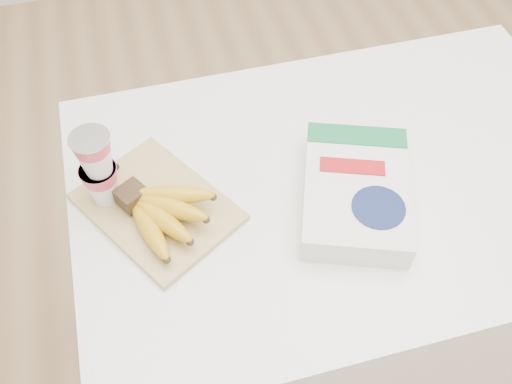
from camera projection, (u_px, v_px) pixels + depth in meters
table at (328, 277)px, 1.39m from camera, size 1.04×0.69×0.78m
cutting_board at (157, 207)px, 1.03m from camera, size 0.31×0.34×0.01m
bananas at (161, 211)px, 0.98m from camera, size 0.18×0.18×0.06m
yogurt_stack at (98, 167)px, 0.96m from camera, size 0.07×0.07×0.16m
cereal_box at (356, 192)px, 1.02m from camera, size 0.27×0.32×0.06m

